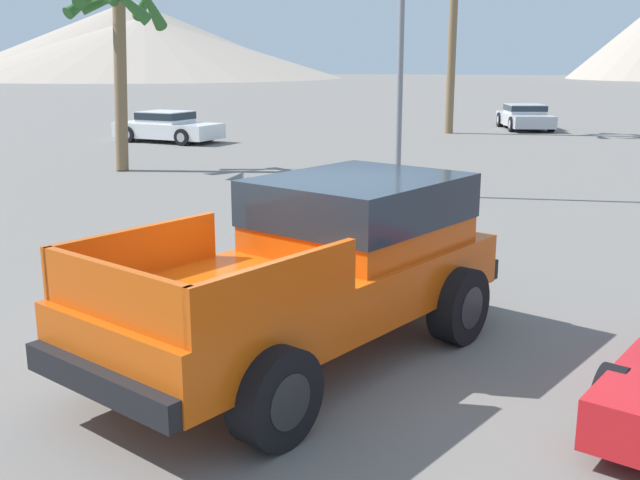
{
  "coord_description": "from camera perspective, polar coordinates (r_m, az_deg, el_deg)",
  "views": [
    {
      "loc": [
        1.52,
        -7.58,
        3.14
      ],
      "look_at": [
        -0.01,
        0.78,
        1.09
      ],
      "focal_mm": 42.0,
      "sensor_mm": 36.0,
      "label": 1
    }
  ],
  "objects": [
    {
      "name": "palm_tree_tall",
      "position": [
        22.43,
        -15.21,
        15.88
      ],
      "size": [
        2.95,
        2.94,
        5.56
      ],
      "color": "brown",
      "rests_on": "ground_plane"
    },
    {
      "name": "parked_car_silver",
      "position": [
        36.25,
        15.35,
        9.07
      ],
      "size": [
        2.44,
        4.48,
        1.13
      ],
      "rotation": [
        0.0,
        0.0,
        3.29
      ],
      "color": "#B7BABF",
      "rests_on": "ground_plane"
    },
    {
      "name": "distant_mountain_range",
      "position": [
        139.71,
        -5.35,
        15.09
      ],
      "size": [
        156.3,
        80.52,
        18.65
      ],
      "color": "gray",
      "rests_on": "ground_plane"
    },
    {
      "name": "ground_plane",
      "position": [
        8.34,
        -0.93,
        -8.53
      ],
      "size": [
        320.0,
        320.0,
        0.0
      ],
      "primitive_type": "plane",
      "color": "slate"
    },
    {
      "name": "orange_pickup_truck",
      "position": [
        8.07,
        0.42,
        -1.32
      ],
      "size": [
        4.19,
        5.47,
        1.87
      ],
      "rotation": [
        0.0,
        0.0,
        -0.51
      ],
      "color": "#CC4C0C",
      "rests_on": "ground_plane"
    },
    {
      "name": "parked_car_white",
      "position": [
        30.09,
        -11.54,
        8.48
      ],
      "size": [
        4.5,
        2.85,
        1.19
      ],
      "rotation": [
        0.0,
        0.0,
        4.43
      ],
      "color": "white",
      "rests_on": "ground_plane"
    }
  ]
}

